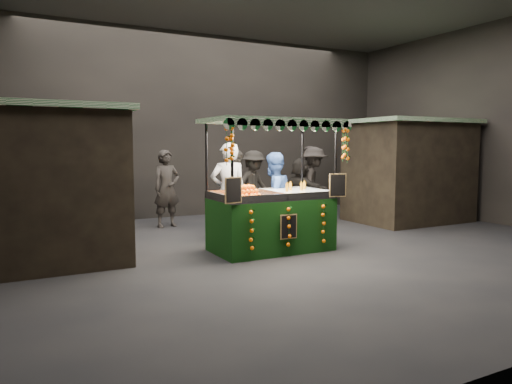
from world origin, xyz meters
TOP-DOWN VIEW (x-y plane):
  - ground at (0.00, 0.00)m, footprint 12.00×12.00m
  - market_hall at (0.00, 0.00)m, footprint 12.10×10.10m
  - neighbour_stall_left at (-4.40, 1.00)m, footprint 3.00×2.20m
  - neighbour_stall_right at (4.40, 1.50)m, footprint 3.00×2.20m
  - juice_stall at (-0.45, 0.06)m, footprint 2.50×1.47m
  - vendor_grey at (-0.83, 1.18)m, footprint 0.81×0.61m
  - vendor_blue at (0.04, 0.89)m, footprint 1.04×0.91m
  - shopper_0 at (-1.39, 3.49)m, footprint 0.74×0.55m
  - shopper_1 at (-0.33, 1.80)m, footprint 0.92×0.72m
  - shopper_2 at (-2.97, 4.39)m, footprint 0.95×0.89m
  - shopper_3 at (2.40, 2.85)m, footprint 1.32×1.41m
  - shopper_4 at (-4.50, 2.51)m, footprint 0.88×0.80m
  - shopper_5 at (1.88, 2.70)m, footprint 0.93×1.58m
  - shopper_6 at (2.74, 3.64)m, footprint 0.61×0.79m
  - shopper_7 at (0.99, 3.57)m, footprint 1.34×1.05m

SIDE VIEW (x-z plane):
  - ground at x=0.00m, z-range 0.00..0.00m
  - juice_stall at x=-0.45m, z-range -0.46..1.96m
  - shopper_4 at x=-4.50m, z-range 0.00..1.51m
  - shopper_2 at x=-2.97m, z-range 0.00..1.58m
  - shopper_5 at x=1.88m, z-range 0.00..1.62m
  - vendor_blue at x=0.04m, z-range 0.00..1.81m
  - shopper_7 at x=0.99m, z-range 0.00..1.81m
  - shopper_0 at x=-1.39m, z-range 0.00..1.84m
  - shopper_1 at x=-0.33m, z-range 0.00..1.85m
  - shopper_3 at x=2.40m, z-range 0.00..1.91m
  - shopper_6 at x=2.74m, z-range 0.00..1.93m
  - vendor_grey at x=-0.83m, z-range 0.00..2.01m
  - neighbour_stall_left at x=-4.40m, z-range 0.01..2.61m
  - neighbour_stall_right at x=4.40m, z-range 0.01..2.61m
  - market_hall at x=0.00m, z-range 0.86..5.91m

